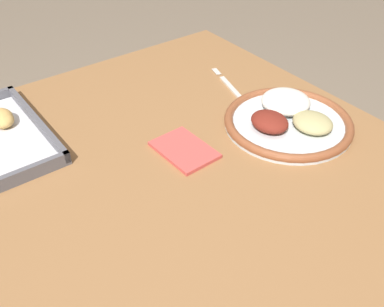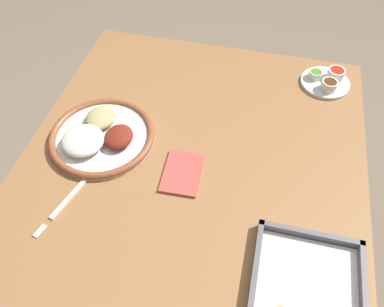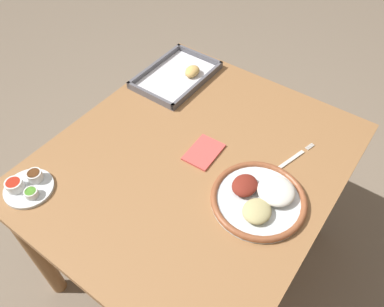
# 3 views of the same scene
# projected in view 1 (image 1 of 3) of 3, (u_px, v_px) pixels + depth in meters

# --- Properties ---
(dining_table) EXTENTS (1.04, 0.90, 0.72)m
(dining_table) POSITION_uv_depth(u_px,v_px,m) (190.00, 202.00, 0.98)
(dining_table) COLOR olive
(dining_table) RESTS_ON ground_plane
(dinner_plate) EXTENTS (0.29, 0.29, 0.05)m
(dinner_plate) POSITION_uv_depth(u_px,v_px,m) (288.00, 119.00, 1.01)
(dinner_plate) COLOR silver
(dinner_plate) RESTS_ON dining_table
(fork) EXTENTS (0.22, 0.07, 0.00)m
(fork) POSITION_uv_depth(u_px,v_px,m) (233.00, 90.00, 1.14)
(fork) COLOR silver
(fork) RESTS_ON dining_table
(napkin) EXTENTS (0.14, 0.10, 0.01)m
(napkin) POSITION_uv_depth(u_px,v_px,m) (184.00, 150.00, 0.94)
(napkin) COLOR #CC4C47
(napkin) RESTS_ON dining_table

